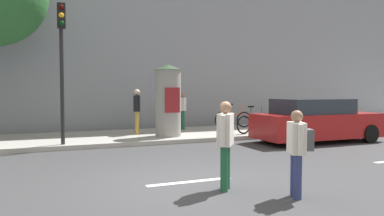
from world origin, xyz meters
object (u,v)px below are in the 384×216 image
parked_car_dark (316,121)px  pedestrian_near_pole (137,108)px  pedestrian_in_red_top (298,146)px  pedestrian_in_light_jacket (225,138)px  pedestrian_in_dark_shirt (182,108)px  bicycle_upright (254,123)px  bicycle_leaning (233,119)px  poster_column (168,100)px  traffic_light (62,51)px

parked_car_dark → pedestrian_near_pole: bearing=147.7°
pedestrian_in_red_top → pedestrian_in_light_jacket: bearing=135.9°
pedestrian_in_red_top → pedestrian_in_dark_shirt: size_ratio=0.94×
pedestrian_in_dark_shirt → bicycle_upright: size_ratio=0.92×
pedestrian_in_light_jacket → pedestrian_in_red_top: (0.93, -0.90, -0.08)m
bicycle_leaning → parked_car_dark: parked_car_dark is taller
pedestrian_near_pole → pedestrian_in_light_jacket: bearing=-92.1°
bicycle_leaning → pedestrian_in_dark_shirt: bearing=173.2°
bicycle_leaning → bicycle_upright: bearing=-97.7°
pedestrian_in_red_top → parked_car_dark: bearing=46.6°
poster_column → pedestrian_in_red_top: bearing=-92.1°
traffic_light → pedestrian_near_pole: (2.81, 1.90, -1.90)m
poster_column → bicycle_leaning: size_ratio=1.51×
pedestrian_in_red_top → pedestrian_in_dark_shirt: (1.65, 9.88, 0.20)m
bicycle_leaning → parked_car_dark: size_ratio=0.38×
poster_column → pedestrian_in_red_top: 7.81m
parked_car_dark → traffic_light: bearing=168.8°
pedestrian_in_red_top → bicycle_leaning: bearing=67.2°
poster_column → bicycle_leaning: bearing=25.9°
bicycle_leaning → traffic_light: bearing=-160.4°
pedestrian_in_red_top → poster_column: bearing=87.9°
traffic_light → parked_car_dark: size_ratio=0.94×
poster_column → pedestrian_in_light_jacket: size_ratio=1.61×
pedestrian_near_pole → parked_car_dark: bearing=-32.3°
pedestrian_near_pole → traffic_light: bearing=-146.0°
pedestrian_in_light_jacket → bicycle_upright: size_ratio=0.94×
pedestrian_in_light_jacket → parked_car_dark: pedestrian_in_light_jacket is taller
traffic_light → pedestrian_in_light_jacket: (2.52, -6.05, -2.10)m
poster_column → pedestrian_in_red_top: size_ratio=1.76×
bicycle_leaning → parked_car_dark: (0.97, -4.32, 0.21)m
pedestrian_in_dark_shirt → parked_car_dark: size_ratio=0.35×
pedestrian_near_pole → bicycle_upright: (4.36, -1.46, -0.63)m
poster_column → pedestrian_in_light_jacket: bearing=-100.0°
pedestrian_in_dark_shirt → bicycle_leaning: pedestrian_in_dark_shirt is taller
pedestrian_in_red_top → pedestrian_in_dark_shirt: bearing=80.5°
pedestrian_in_light_jacket → bicycle_upright: 7.99m
pedestrian_in_dark_shirt → poster_column: bearing=-123.1°
pedestrian_in_light_jacket → traffic_light: bearing=112.6°
pedestrian_near_pole → poster_column: bearing=-49.0°
poster_column → pedestrian_in_dark_shirt: bearing=56.9°
bicycle_leaning → pedestrian_near_pole: bearing=-170.8°
pedestrian_in_dark_shirt → parked_car_dark: 5.70m
pedestrian_in_light_jacket → parked_car_dark: (5.92, 4.38, -0.22)m
traffic_light → poster_column: bearing=12.7°
traffic_light → pedestrian_in_dark_shirt: 6.21m
poster_column → parked_car_dark: 5.38m
pedestrian_in_red_top → pedestrian_near_pole: bearing=94.1°
pedestrian_in_dark_shirt → pedestrian_in_light_jacket: bearing=-106.0°
pedestrian_in_dark_shirt → parked_car_dark: (3.34, -4.60, -0.34)m
pedestrian_near_pole → bicycle_leaning: (4.66, 0.76, -0.63)m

